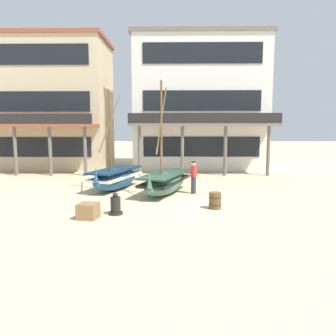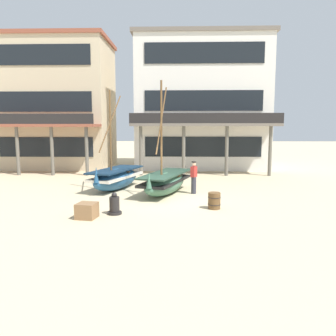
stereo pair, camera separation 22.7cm
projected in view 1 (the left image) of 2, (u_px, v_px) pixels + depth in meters
name	position (u px, v px, depth m)	size (l,w,h in m)	color
ground_plane	(168.00, 200.00, 15.93)	(120.00, 120.00, 0.00)	#CCB78E
fishing_boat_near_left	(165.00, 182.00, 17.26)	(2.75, 4.62, 5.69)	#427056
fishing_boat_centre_large	(115.00, 178.00, 18.46)	(2.68, 4.36, 5.35)	#23517A
fisherman_by_hull	(194.00, 178.00, 17.29)	(0.37, 0.42, 1.68)	#33333D
capstan_winch	(116.00, 206.00, 13.28)	(0.57, 0.57, 0.88)	black
wooden_barrel	(215.00, 201.00, 14.19)	(0.56, 0.56, 0.70)	brown
cargo_crate	(88.00, 211.00, 12.68)	(0.71, 0.71, 0.59)	olive
harbor_building_main	(199.00, 104.00, 28.24)	(10.98, 8.94, 10.70)	white
harbor_building_annex	(56.00, 104.00, 28.04)	(8.98, 8.61, 10.57)	beige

